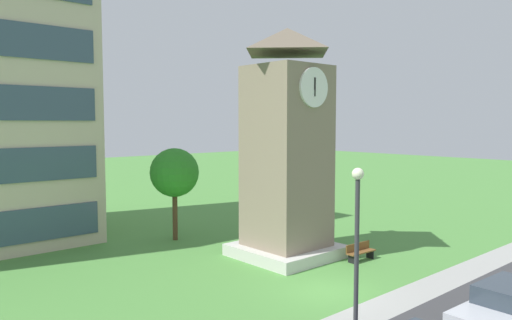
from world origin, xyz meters
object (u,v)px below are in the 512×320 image
object	(u,v)px
tree_near_tower	(175,173)
park_bench	(360,252)
street_lamp	(357,239)
parked_car_silver	(508,309)
clock_tower	(287,155)

from	to	relation	value
tree_near_tower	park_bench	bearing A→B (deg)	-64.93
street_lamp	parked_car_silver	xyz separation A→B (m)	(4.81, -2.52, -2.67)
parked_car_silver	street_lamp	bearing A→B (deg)	152.35
clock_tower	tree_near_tower	distance (m)	7.46
street_lamp	tree_near_tower	distance (m)	16.39
park_bench	parked_car_silver	world-z (taller)	parked_car_silver
clock_tower	street_lamp	xyz separation A→B (m)	(-6.11, -9.05, -1.79)
tree_near_tower	parked_car_silver	world-z (taller)	tree_near_tower
street_lamp	parked_car_silver	world-z (taller)	street_lamp
clock_tower	park_bench	xyz separation A→B (m)	(2.23, -3.06, -4.86)
park_bench	street_lamp	size ratio (longest dim) A/B	0.32
park_bench	parked_car_silver	distance (m)	9.22
street_lamp	parked_car_silver	bearing A→B (deg)	-27.65
clock_tower	parked_car_silver	distance (m)	12.46
tree_near_tower	parked_car_silver	distance (m)	18.80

